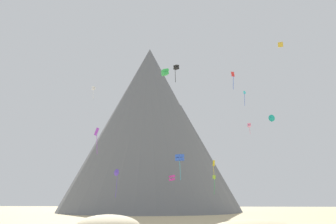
{
  "coord_description": "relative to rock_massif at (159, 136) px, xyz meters",
  "views": [
    {
      "loc": [
        9.71,
        -36.25,
        4.13
      ],
      "look_at": [
        2.41,
        36.46,
        22.09
      ],
      "focal_mm": 38.31,
      "sensor_mm": 36.0,
      "label": 1
    }
  ],
  "objects": [
    {
      "name": "kite_lime_low",
      "position": [
        18.57,
        -39.66,
        -17.36
      ],
      "size": [
        0.8,
        0.79,
        4.53
      ],
      "rotation": [
        0.0,
        0.0,
        4.78
      ],
      "color": "#8CD133"
    },
    {
      "name": "kite_red_mid",
      "position": [
        21.68,
        -67.59,
        -1.43
      ],
      "size": [
        0.64,
        0.36,
        3.28
      ],
      "rotation": [
        0.0,
        0.0,
        2.86
      ],
      "color": "red"
    },
    {
      "name": "kite_teal_mid",
      "position": [
        31.34,
        -49.09,
        -4.97
      ],
      "size": [
        1.6,
        1.53,
        1.55
      ],
      "rotation": [
        0.0,
        0.0,
        5.55
      ],
      "color": "teal"
    },
    {
      "name": "kite_white_high",
      "position": [
        -14.42,
        -34.39,
        8.04
      ],
      "size": [
        1.0,
        1.0,
        3.88
      ],
      "rotation": [
        0.0,
        0.0,
        5.77
      ],
      "color": "white"
    },
    {
      "name": "kite_yellow_low",
      "position": [
        18.46,
        -44.08,
        -15.01
      ],
      "size": [
        0.58,
        0.38,
        4.46
      ],
      "rotation": [
        0.0,
        0.0,
        1.7
      ],
      "color": "yellow"
    },
    {
      "name": "kite_violet_mid",
      "position": [
        -2.39,
        -68.26,
        -11.69
      ],
      "size": [
        0.79,
        0.5,
        4.68
      ],
      "rotation": [
        0.0,
        0.0,
        3.33
      ],
      "color": "purple"
    },
    {
      "name": "kite_indigo_low",
      "position": [
        -1.1,
        -58.47,
        -17.52
      ],
      "size": [
        1.33,
        1.0,
        5.54
      ],
      "rotation": [
        0.0,
        0.0,
        5.72
      ],
      "color": "#5138B2"
    },
    {
      "name": "kite_magenta_low",
      "position": [
        8.52,
        -42.38,
        -17.52
      ],
      "size": [
        1.56,
        1.54,
        1.42
      ],
      "rotation": [
        0.0,
        0.0,
        5.33
      ],
      "color": "#D1339E"
    },
    {
      "name": "kite_green_mid",
      "position": [
        10.25,
        -73.88,
        -2.43
      ],
      "size": [
        1.35,
        1.31,
        1.14
      ],
      "rotation": [
        0.0,
        0.0,
        2.05
      ],
      "color": "green"
    },
    {
      "name": "kite_black_high",
      "position": [
        11.56,
        -67.0,
        0.93
      ],
      "size": [
        1.08,
        1.09,
        3.38
      ],
      "rotation": [
        0.0,
        0.0,
        2.5
      ],
      "color": "black"
    },
    {
      "name": "kite_gold_high",
      "position": [
        29.57,
        -70.85,
        2.93
      ],
      "size": [
        0.87,
        0.43,
        0.98
      ],
      "rotation": [
        0.0,
        0.0,
        5.27
      ],
      "color": "gold"
    },
    {
      "name": "kite_blue_low",
      "position": [
        11.15,
        -53.33,
        -13.99
      ],
      "size": [
        1.96,
        1.96,
        5.34
      ],
      "rotation": [
        0.0,
        0.0,
        2.45
      ],
      "color": "blue"
    },
    {
      "name": "kite_cyan_high",
      "position": [
        26.37,
        -43.86,
        1.87
      ],
      "size": [
        0.62,
        0.5,
        3.74
      ],
      "rotation": [
        0.0,
        0.0,
        1.91
      ],
      "color": "#33BCDB"
    },
    {
      "name": "rock_massif",
      "position": [
        0.0,
        0.0,
        0.0
      ],
      "size": [
        87.15,
        87.15,
        60.51
      ],
      "color": "slate",
      "rests_on": "ground_plane"
    },
    {
      "name": "kite_pink_mid",
      "position": [
        27.95,
        -37.07,
        -4.01
      ],
      "size": [
        0.83,
        0.83,
        2.82
      ],
      "rotation": [
        0.0,
        0.0,
        4.68
      ],
      "color": "pink"
    }
  ]
}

